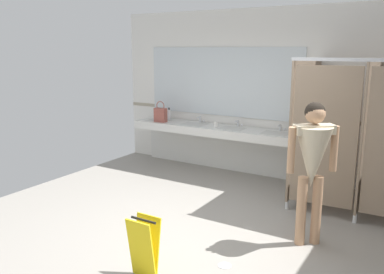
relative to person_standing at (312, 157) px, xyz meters
The scene contains 12 objects.
ground_plane 1.70m from the person_standing, 157.23° to the right, with size 6.12×6.01×0.10m, color gray.
wall_back 2.59m from the person_standing, 118.62° to the left, with size 6.12×0.12×2.83m, color silver.
wall_back_tile_band 2.51m from the person_standing, 119.32° to the left, with size 6.12×0.01×0.06m, color #9E937F.
vanity_counter 3.00m from the person_standing, 138.73° to the left, with size 3.08×0.59×0.94m.
mirror_panel 3.17m from the person_standing, 135.73° to the left, with size 2.98×0.02×1.21m, color silver.
bathroom_stalls 1.35m from the person_standing, 74.52° to the left, with size 1.82×1.37×2.05m.
person_standing is the anchor object (origin of this frame).
handbag 3.69m from the person_standing, 152.12° to the left, with size 0.23×0.11×0.39m.
soap_dispenser 3.88m from the person_standing, 148.11° to the left, with size 0.07×0.07×0.23m.
paper_cup 2.83m from the person_standing, 139.80° to the left, with size 0.07×0.07×0.09m, color white.
wet_floor_sign 2.02m from the person_standing, 127.08° to the right, with size 0.28×0.19×0.60m.
floor_drain_cover 1.48m from the person_standing, 121.89° to the right, with size 0.14×0.14×0.01m, color #B7BABF.
Camera 1 is at (2.30, -3.74, 2.15)m, focal length 37.62 mm.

